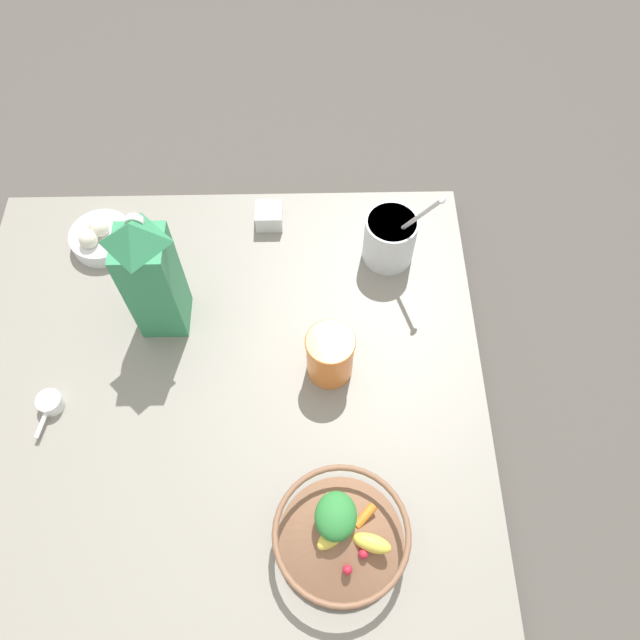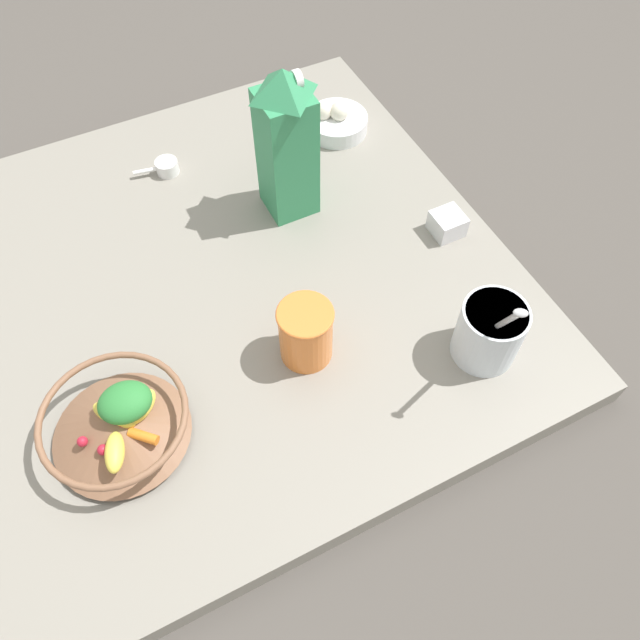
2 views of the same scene
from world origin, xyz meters
The scene contains 9 objects.
ground_plane centered at (0.00, 0.00, 0.00)m, with size 6.00×6.00×0.00m, color #4C4742.
countertop centered at (0.00, 0.00, 0.02)m, with size 0.97×0.97×0.05m.
fruit_bowl centered at (-0.21, 0.24, 0.09)m, with size 0.21×0.21×0.10m.
milk_carton centered at (0.11, -0.18, 0.19)m, with size 0.09×0.09×0.29m.
yogurt_tub centered at (-0.33, -0.32, 0.11)m, with size 0.13×0.11×0.23m.
drinking_cup centered at (-0.20, -0.06, 0.11)m, with size 0.09×0.09×0.11m.
spice_jar centered at (-0.08, -0.41, 0.07)m, with size 0.05×0.05×0.04m.
measuring_scoop centered at (0.29, 0.00, 0.06)m, with size 0.04×0.09×0.03m.
garlic_bowl centered at (0.26, -0.36, 0.07)m, with size 0.13×0.13×0.07m.
Camera 2 is at (-0.67, 0.15, 0.91)m, focal length 35.00 mm.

